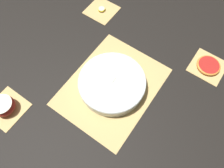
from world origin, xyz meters
The scene contains 9 objects.
ground_plane centered at (0.00, 0.00, 0.00)m, with size 6.00×6.00×0.00m, color black.
bamboo_mat_center centered at (0.00, 0.00, 0.00)m, with size 0.44×0.34×0.01m.
coaster_mat_near_left centered at (-0.32, -0.29, 0.00)m, with size 0.14×0.14×0.01m.
coaster_mat_near_right centered at (0.32, -0.29, 0.00)m, with size 0.14×0.14×0.01m.
coaster_mat_far_left centered at (-0.32, 0.29, 0.00)m, with size 0.14×0.14×0.01m.
fruit_salad_bowl centered at (0.00, 0.00, 0.04)m, with size 0.28×0.28×0.06m.
apple_half centered at (0.32, -0.29, 0.03)m, with size 0.09×0.09×0.05m.
banana_coin_single centered at (-0.32, -0.29, 0.01)m, with size 0.04×0.04×0.01m.
grapefruit_slice centered at (-0.32, 0.29, 0.01)m, with size 0.10×0.10×0.01m.
Camera 1 is at (0.32, 0.23, 0.83)m, focal length 35.00 mm.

